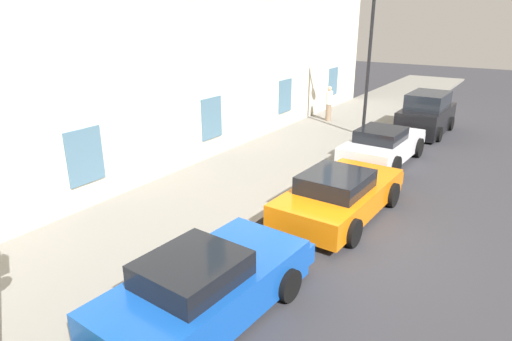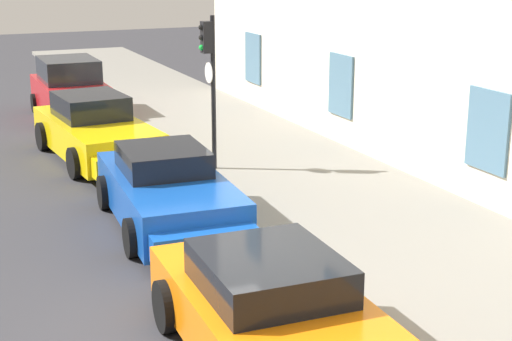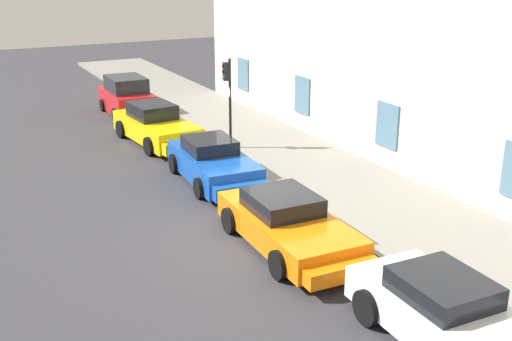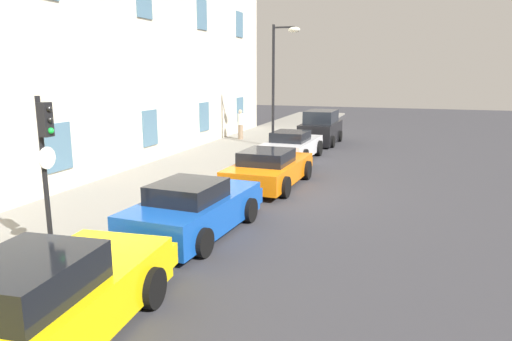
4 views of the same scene
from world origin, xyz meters
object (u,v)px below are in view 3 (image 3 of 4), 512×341
sportscar_white_middle (291,227)px  sportscar_yellow_flank (215,165)px  sportscar_red_lead (158,127)px  sportscar_tail_end (458,324)px  traffic_light (228,88)px  hatchback_distant (127,97)px

sportscar_white_middle → sportscar_yellow_flank: bearing=176.8°
sportscar_red_lead → sportscar_tail_end: (15.55, 0.34, -0.04)m
sportscar_tail_end → sportscar_yellow_flank: bearing=-179.0°
sportscar_white_middle → traffic_light: (-8.20, 2.13, 1.81)m
sportscar_yellow_flank → traffic_light: (-2.89, 1.83, 1.81)m
sportscar_red_lead → traffic_light: bearing=41.8°
traffic_light → sportscar_yellow_flank: bearing=-32.3°
sportscar_red_lead → hatchback_distant: bearing=176.3°
sportscar_yellow_flank → sportscar_white_middle: sportscar_yellow_flank is taller
hatchback_distant → traffic_light: 7.91m
sportscar_white_middle → hatchback_distant: 15.77m
sportscar_yellow_flank → traffic_light: size_ratio=1.40×
sportscar_white_middle → sportscar_tail_end: (5.13, 0.49, 0.02)m
traffic_light → sportscar_white_middle: bearing=-14.6°
sportscar_white_middle → sportscar_tail_end: bearing=5.4°
sportscar_tail_end → traffic_light: traffic_light is taller
sportscar_yellow_flank → hatchback_distant: hatchback_distant is taller
sportscar_yellow_flank → sportscar_tail_end: size_ratio=0.97×
sportscar_yellow_flank → sportscar_white_middle: (5.31, -0.30, -0.00)m
sportscar_tail_end → traffic_light: size_ratio=1.44×
sportscar_tail_end → hatchback_distant: hatchback_distant is taller
sportscar_tail_end → hatchback_distant: bearing=180.0°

